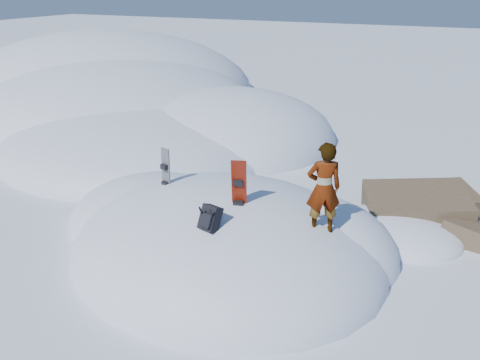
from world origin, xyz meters
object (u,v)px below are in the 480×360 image
at_px(snowboard_dark, 166,177).
at_px(backpack, 210,218).
at_px(snowboard_red, 239,195).
at_px(person, 324,188).

xyz_separation_m(snowboard_dark, backpack, (1.89, -1.45, 0.07)).
relative_size(snowboard_red, backpack, 2.82).
relative_size(snowboard_red, person, 0.88).
bearing_deg(snowboard_red, backpack, -117.31).
distance_m(snowboard_dark, person, 3.72).
relative_size(snowboard_dark, backpack, 2.45).
bearing_deg(snowboard_red, snowboard_dark, 148.22).
distance_m(snowboard_dark, backpack, 2.39).
relative_size(backpack, person, 0.31).
height_order(snowboard_dark, person, person).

